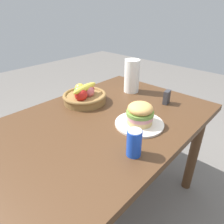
% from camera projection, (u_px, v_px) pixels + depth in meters
% --- Properties ---
extents(ground_plane, '(8.00, 8.00, 0.00)m').
position_uv_depth(ground_plane, '(102.00, 207.00, 1.49)').
color(ground_plane, slate).
extents(dining_table, '(1.40, 0.90, 0.75)m').
position_uv_depth(dining_table, '(99.00, 136.00, 1.18)').
color(dining_table, '#4C301C').
rests_on(dining_table, ground_plane).
extents(plate, '(0.27, 0.27, 0.01)m').
position_uv_depth(plate, '(139.00, 124.00, 1.10)').
color(plate, silver).
rests_on(plate, dining_table).
extents(sandwich, '(0.15, 0.15, 0.12)m').
position_uv_depth(sandwich, '(140.00, 113.00, 1.07)').
color(sandwich, '#E5BC75').
rests_on(sandwich, plate).
extents(soda_can, '(0.07, 0.07, 0.13)m').
position_uv_depth(soda_can, '(134.00, 143.00, 0.86)').
color(soda_can, blue).
rests_on(soda_can, dining_table).
extents(fruit_basket, '(0.29, 0.29, 0.14)m').
position_uv_depth(fruit_basket, '(85.00, 96.00, 1.33)').
color(fruit_basket, olive).
rests_on(fruit_basket, dining_table).
extents(paper_towel_roll, '(0.11, 0.11, 0.24)m').
position_uv_depth(paper_towel_roll, '(132.00, 76.00, 1.47)').
color(paper_towel_roll, white).
rests_on(paper_towel_roll, dining_table).
extents(napkin_holder, '(0.06, 0.04, 0.09)m').
position_uv_depth(napkin_holder, '(167.00, 97.00, 1.32)').
color(napkin_holder, '#333338').
rests_on(napkin_holder, dining_table).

